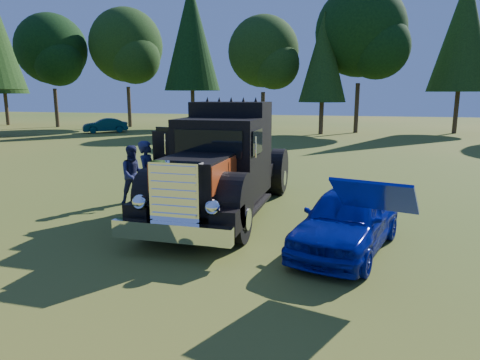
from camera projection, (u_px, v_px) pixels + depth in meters
name	position (u px, v px, depth m)	size (l,w,h in m)	color
ground	(154.00, 246.00, 9.18)	(120.00, 120.00, 0.00)	#2D5619
treeline	(277.00, 38.00, 34.25)	(72.10, 24.04, 13.84)	#2D2116
diamond_t_truck	(222.00, 168.00, 11.38)	(3.36, 7.16, 3.00)	black
hotrod_coupe	(348.00, 218.00, 8.88)	(2.51, 4.34, 1.89)	#071AA4
spectator_near	(148.00, 176.00, 11.84)	(0.71, 0.47, 1.96)	#1B2A40
spectator_far	(134.00, 175.00, 12.67)	(0.84, 0.66, 1.74)	#222B4F
distant_teal_car	(105.00, 126.00, 36.46)	(1.28, 3.66, 1.21)	#0A3C40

